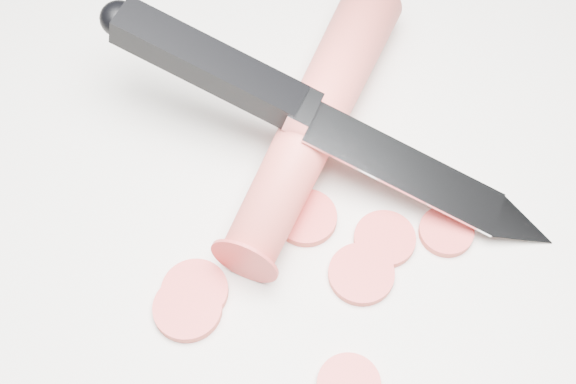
{
  "coord_description": "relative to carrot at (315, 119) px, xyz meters",
  "views": [
    {
      "loc": [
        -0.04,
        -0.25,
        0.42
      ],
      "look_at": [
        -0.02,
        -0.01,
        0.02
      ],
      "focal_mm": 50.0,
      "sensor_mm": 36.0,
      "label": 1
    }
  ],
  "objects": [
    {
      "name": "ground",
      "position": [
        0.0,
        -0.04,
        -0.02
      ],
      "size": [
        2.4,
        2.4,
        0.0
      ],
      "primitive_type": "plane",
      "color": "beige",
      "rests_on": "ground"
    },
    {
      "name": "carrot",
      "position": [
        0.0,
        0.0,
        0.0
      ],
      "size": [
        0.13,
        0.21,
        0.04
      ],
      "primitive_type": "cylinder",
      "rotation": [
        1.57,
        0.0,
        -0.46
      ],
      "color": "#E14B43",
      "rests_on": "ground"
    },
    {
      "name": "carrot_slice_0",
      "position": [
        -0.08,
        -0.11,
        -0.02
      ],
      "size": [
        0.04,
        0.04,
        0.01
      ],
      "primitive_type": "cylinder",
      "color": "red",
      "rests_on": "ground"
    },
    {
      "name": "carrot_slice_1",
      "position": [
        -0.01,
        -0.06,
        -0.02
      ],
      "size": [
        0.04,
        0.04,
        0.01
      ],
      "primitive_type": "cylinder",
      "color": "red",
      "rests_on": "ground"
    },
    {
      "name": "carrot_slice_2",
      "position": [
        0.02,
        -0.1,
        -0.02
      ],
      "size": [
        0.04,
        0.04,
        0.01
      ],
      "primitive_type": "cylinder",
      "color": "red",
      "rests_on": "ground"
    },
    {
      "name": "carrot_slice_3",
      "position": [
        0.04,
        -0.08,
        -0.02
      ],
      "size": [
        0.04,
        0.04,
        0.01
      ],
      "primitive_type": "cylinder",
      "color": "red",
      "rests_on": "ground"
    },
    {
      "name": "carrot_slice_4",
      "position": [
        0.07,
        -0.07,
        -0.02
      ],
      "size": [
        0.03,
        0.03,
        0.01
      ],
      "primitive_type": "cylinder",
      "color": "red",
      "rests_on": "ground"
    },
    {
      "name": "carrot_slice_5",
      "position": [
        -0.08,
        -0.1,
        -0.02
      ],
      "size": [
        0.04,
        0.04,
        0.01
      ],
      "primitive_type": "cylinder",
      "color": "red",
      "rests_on": "ground"
    },
    {
      "name": "kitchen_knife",
      "position": [
        0.01,
        -0.02,
        0.02
      ],
      "size": [
        0.28,
        0.16,
        0.08
      ],
      "primitive_type": null,
      "color": "silver",
      "rests_on": "ground"
    }
  ]
}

